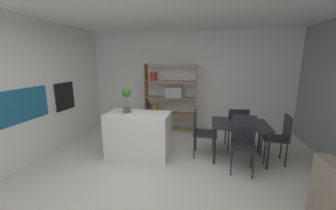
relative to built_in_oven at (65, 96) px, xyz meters
name	(u,v)px	position (x,y,z in m)	size (l,w,h in m)	color
ground_plane	(152,183)	(2.41, -1.26, -1.11)	(8.66, 8.66, 0.00)	beige
back_partition	(180,80)	(2.41, 1.79, 0.24)	(6.31, 0.06, 2.69)	white
cabinet_niche_splashback	(25,105)	(-0.02, -1.05, 0.01)	(0.01, 1.04, 0.60)	#1E6084
built_in_oven	(65,96)	(0.00, 0.00, 0.00)	(0.06, 0.58, 0.62)	black
kitchen_island	(139,135)	(1.88, -0.38, -0.66)	(1.23, 0.64, 0.90)	white
potted_plant_on_island	(127,98)	(1.66, -0.36, 0.09)	(0.18, 0.18, 0.49)	#4C4C51
open_bookshelf	(169,96)	(2.16, 1.40, -0.15)	(1.40, 0.31, 1.82)	#997551
dining_table	(239,127)	(3.84, -0.10, -0.46)	(1.05, 0.80, 0.73)	#232328
dining_chair_window_side	(280,135)	(4.58, -0.11, -0.56)	(0.45, 0.45, 0.92)	#232328
dining_chair_far	(237,125)	(3.85, 0.32, -0.56)	(0.45, 0.48, 0.93)	#232328
dining_chair_near	(243,139)	(3.85, -0.52, -0.53)	(0.45, 0.46, 0.98)	#232328
dining_chair_island_side	(200,129)	(3.10, -0.10, -0.56)	(0.47, 0.46, 0.92)	#232328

